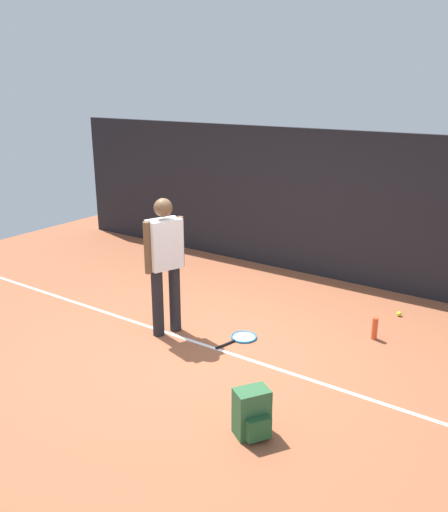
# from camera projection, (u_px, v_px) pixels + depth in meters

# --- Properties ---
(ground_plane) EXTENTS (12.00, 12.00, 0.00)m
(ground_plane) POSITION_uv_depth(u_px,v_px,m) (205.00, 344.00, 6.38)
(ground_plane) COLOR #9E5638
(back_fence) EXTENTS (10.00, 0.10, 2.31)m
(back_fence) POSITION_uv_depth(u_px,v_px,m) (318.00, 204.00, 8.37)
(back_fence) COLOR black
(back_fence) RESTS_ON ground
(court_line) EXTENTS (9.00, 0.05, 0.00)m
(court_line) POSITION_uv_depth(u_px,v_px,m) (204.00, 345.00, 6.36)
(court_line) COLOR white
(court_line) RESTS_ON ground
(tennis_player) EXTENTS (0.34, 0.50, 1.70)m
(tennis_player) POSITION_uv_depth(u_px,v_px,m) (165.00, 259.00, 6.39)
(tennis_player) COLOR black
(tennis_player) RESTS_ON ground
(tennis_racket) EXTENTS (0.39, 0.64, 0.03)m
(tennis_racket) POSITION_uv_depth(u_px,v_px,m) (242.00, 338.00, 6.52)
(tennis_racket) COLOR black
(tennis_racket) RESTS_ON ground
(backpack) EXTENTS (0.38, 0.37, 0.44)m
(backpack) POSITION_uv_depth(u_px,v_px,m) (252.00, 414.00, 4.68)
(backpack) COLOR #2D6038
(backpack) RESTS_ON ground
(tennis_ball_near_player) EXTENTS (0.07, 0.07, 0.07)m
(tennis_ball_near_player) POSITION_uv_depth(u_px,v_px,m) (399.00, 314.00, 7.14)
(tennis_ball_near_player) COLOR #CCE033
(tennis_ball_near_player) RESTS_ON ground
(water_bottle) EXTENTS (0.07, 0.07, 0.27)m
(water_bottle) POSITION_uv_depth(u_px,v_px,m) (375.00, 329.00, 6.47)
(water_bottle) COLOR #D84C26
(water_bottle) RESTS_ON ground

